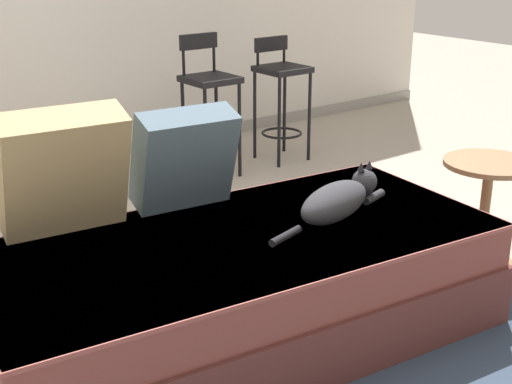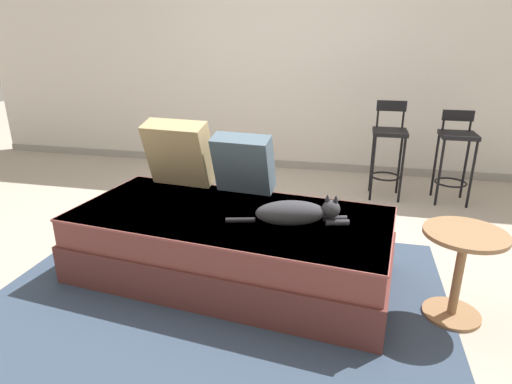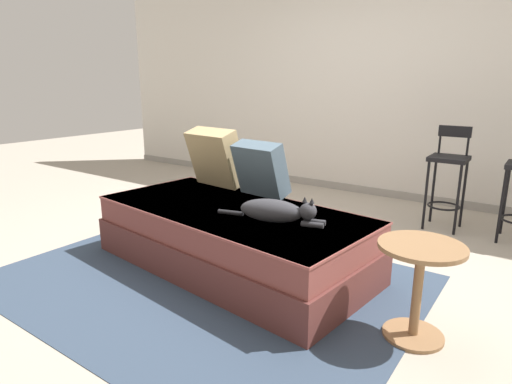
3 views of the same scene
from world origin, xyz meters
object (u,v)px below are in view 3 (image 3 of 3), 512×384
object	(u,v)px
bar_stool_near_window	(448,171)
side_table	(419,278)
cat	(276,211)
throw_pillow_corner	(216,157)
couch	(231,237)
throw_pillow_middle	(261,169)

from	to	relation	value
bar_stool_near_window	side_table	size ratio (longest dim) A/B	1.77
cat	bar_stool_near_window	distance (m)	2.01
throw_pillow_corner	cat	distance (m)	1.10
side_table	couch	bearing A→B (deg)	173.51
throw_pillow_corner	bar_stool_near_window	bearing A→B (deg)	40.69
throw_pillow_corner	throw_pillow_middle	size ratio (longest dim) A/B	1.15
throw_pillow_middle	cat	size ratio (longest dim) A/B	0.60
cat	side_table	world-z (taller)	cat
couch	throw_pillow_corner	bearing A→B (deg)	139.24
throw_pillow_corner	side_table	bearing A→B (deg)	-17.70
cat	side_table	size ratio (longest dim) A/B	1.39
bar_stool_near_window	side_table	xyz separation A→B (m)	(0.29, -1.97, -0.20)
throw_pillow_corner	bar_stool_near_window	world-z (taller)	throw_pillow_corner
couch	throw_pillow_middle	xyz separation A→B (m)	(-0.01, 0.39, 0.44)
couch	bar_stool_near_window	distance (m)	2.14
cat	couch	bearing A→B (deg)	169.08
throw_pillow_middle	bar_stool_near_window	xyz separation A→B (m)	(1.09, 1.43, -0.13)
throw_pillow_middle	couch	bearing A→B (deg)	-88.89
couch	bar_stool_near_window	world-z (taller)	bar_stool_near_window
cat	throw_pillow_corner	bearing A→B (deg)	150.93
couch	cat	bearing A→B (deg)	-10.92
couch	throw_pillow_middle	distance (m)	0.59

